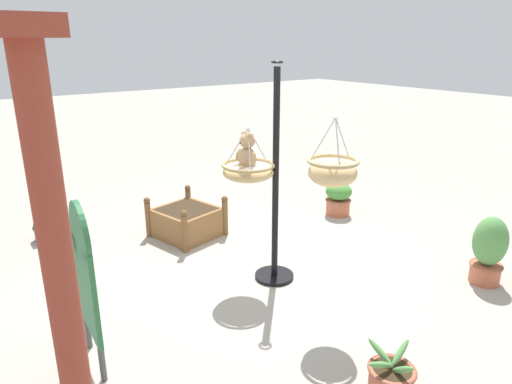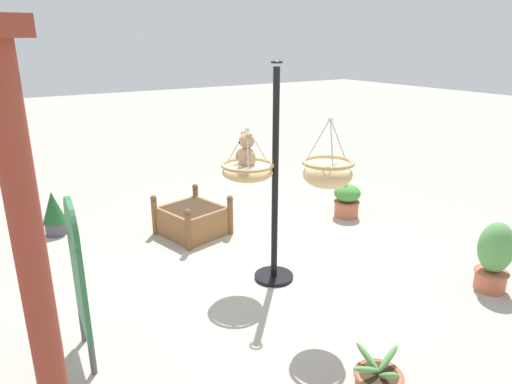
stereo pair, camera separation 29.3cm
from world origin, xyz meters
name	(u,v)px [view 2 (the right image)]	position (x,y,z in m)	size (l,w,h in m)	color
ground_plane	(261,271)	(0.00, 0.00, 0.00)	(40.00, 40.00, 0.00)	#A8A093
display_pole_central	(275,218)	(-0.21, -0.03, 0.73)	(0.44, 0.44, 2.38)	black
hanging_basket_with_teddy	(248,171)	(-0.06, 0.22, 1.27)	(0.56, 0.56, 0.56)	tan
teddy_bear	(246,154)	(-0.06, 0.24, 1.45)	(0.29, 0.25, 0.41)	tan
hanging_basket_left_high	(328,172)	(-1.08, 0.01, 1.46)	(0.47, 0.47, 0.62)	tan
greenhouse_pillar_far_back	(38,295)	(-1.61, 2.47, 1.30)	(0.30, 0.30, 2.69)	brown
wooden_planter_box	(193,219)	(1.43, 0.20, 0.22)	(0.99, 0.97, 0.57)	olive
potted_plant_fern_front	(378,382)	(-2.14, 0.35, 0.14)	(0.47, 0.51, 0.37)	#AD563D
potted_plant_flowering_red	(347,200)	(0.77, -2.07, 0.26)	(0.40, 0.40, 0.55)	#BC6042
potted_plant_tall_leafy	(54,213)	(2.44, 1.81, 0.31)	(0.31, 0.31, 0.62)	#4C4C51
potted_plant_bushy_green	(494,256)	(-1.68, -1.87, 0.39)	(0.36, 0.36, 0.78)	#BC6042
display_sign_board	(77,266)	(-0.47, 2.08, 0.86)	(0.57, 0.09, 1.44)	#286B3D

